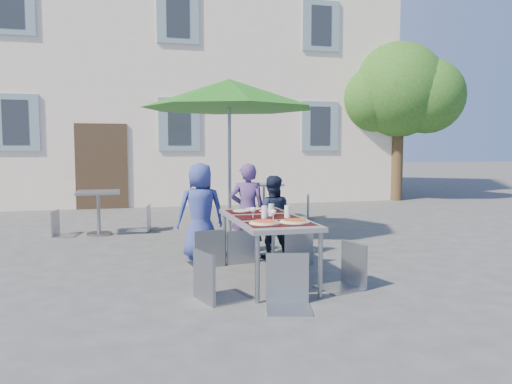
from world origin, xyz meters
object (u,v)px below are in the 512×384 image
object	(u,v)px
child_1	(248,211)
chair_4	(347,238)
child_2	(272,217)
bg_chair_l_0	(60,208)
chair_1	(238,226)
cafe_table_0	(98,204)
cafe_table_1	(264,194)
chair_2	(299,226)
bg_chair_r_0	(143,202)
dining_table	(266,222)
chair_5	(288,249)
bg_chair_l_1	(251,192)
chair_3	(213,244)
pizza_near_right	(295,221)
pizza_near_left	(264,222)
child_0	(201,211)
patio_umbrella	(229,95)
bg_chair_r_1	(304,191)
chair_0	(207,225)

from	to	relation	value
child_1	chair_4	world-z (taller)	child_1
child_2	bg_chair_l_0	world-z (taller)	child_2
chair_1	cafe_table_0	distance (m)	3.41
cafe_table_1	chair_2	bearing A→B (deg)	-99.02
chair_4	bg_chair_r_0	distance (m)	4.99
dining_table	chair_5	bearing A→B (deg)	-93.91
chair_4	bg_chair_l_1	world-z (taller)	bg_chair_l_1
cafe_table_0	cafe_table_1	bearing A→B (deg)	20.22
bg_chair_r_0	chair_3	bearing A→B (deg)	-83.30
pizza_near_right	chair_3	size ratio (longest dim) A/B	0.34
pizza_near_left	child_0	size ratio (longest dim) A/B	0.24
chair_4	bg_chair_l_0	bearing A→B (deg)	129.03
pizza_near_left	chair_4	bearing A→B (deg)	-3.61
patio_umbrella	cafe_table_1	size ratio (longest dim) A/B	3.74
chair_2	cafe_table_1	world-z (taller)	chair_2
child_0	bg_chair_r_1	distance (m)	4.44
bg_chair_l_0	cafe_table_0	bearing A→B (deg)	-5.23
chair_3	bg_chair_l_1	size ratio (longest dim) A/B	0.97
chair_1	chair_4	bearing A→B (deg)	-58.96
bg_chair_l_0	bg_chair_r_1	distance (m)	5.07
child_2	bg_chair_r_1	size ratio (longest dim) A/B	1.14
child_0	bg_chair_l_1	world-z (taller)	child_0
chair_3	cafe_table_1	world-z (taller)	chair_3
chair_3	bg_chair_r_1	distance (m)	6.21
child_2	chair_3	xyz separation A→B (m)	(-1.15, -1.79, -0.00)
bg_chair_l_0	chair_5	bearing A→B (deg)	-60.90
bg_chair_r_1	chair_5	bearing A→B (deg)	-111.39
child_1	chair_1	bearing A→B (deg)	68.60
child_0	cafe_table_0	size ratio (longest dim) A/B	1.71
child_0	chair_1	size ratio (longest dim) A/B	1.56
chair_1	bg_chair_r_0	bearing A→B (deg)	111.08
patio_umbrella	bg_chair_r_0	bearing A→B (deg)	138.30
child_0	bg_chair_l_1	bearing A→B (deg)	-117.00
bg_chair_l_0	bg_chair_l_1	size ratio (longest dim) A/B	0.85
child_1	bg_chair_r_0	world-z (taller)	child_1
child_0	bg_chair_l_0	size ratio (longest dim) A/B	1.56
dining_table	chair_3	world-z (taller)	chair_3
child_0	cafe_table_1	size ratio (longest dim) A/B	1.73
bg_chair_l_0	bg_chair_r_0	bearing A→B (deg)	7.21
chair_1	bg_chair_l_0	size ratio (longest dim) A/B	1.00
chair_5	pizza_near_left	bearing A→B (deg)	100.48
chair_2	dining_table	bearing A→B (deg)	-132.30
bg_chair_l_0	cafe_table_1	size ratio (longest dim) A/B	1.11
chair_0	bg_chair_r_0	world-z (taller)	bg_chair_r_0
chair_4	cafe_table_0	xyz separation A→B (m)	(-2.87, 4.29, 0.00)
child_0	cafe_table_1	distance (m)	4.14
child_1	bg_chair_r_1	world-z (taller)	child_1
chair_0	chair_2	distance (m)	1.25
child_0	bg_chair_r_0	xyz separation A→B (m)	(-0.71, 2.63, -0.13)
chair_5	chair_2	bearing A→B (deg)	67.27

